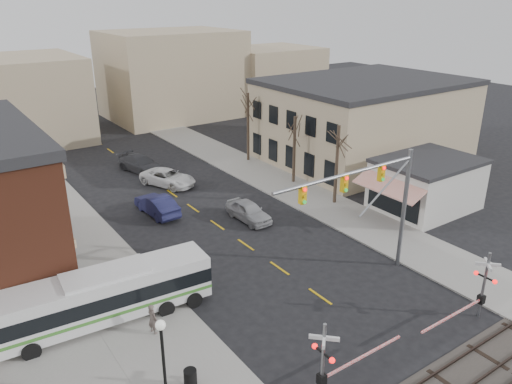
% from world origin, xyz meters
% --- Properties ---
extents(ground, '(160.00, 160.00, 0.00)m').
position_xyz_m(ground, '(0.00, 0.00, 0.00)').
color(ground, black).
rests_on(ground, ground).
extents(sidewalk_west, '(5.00, 60.00, 0.12)m').
position_xyz_m(sidewalk_west, '(-9.50, 20.00, 0.06)').
color(sidewalk_west, gray).
rests_on(sidewalk_west, ground).
extents(sidewalk_east, '(5.00, 60.00, 0.12)m').
position_xyz_m(sidewalk_east, '(9.50, 20.00, 0.06)').
color(sidewalk_east, gray).
rests_on(sidewalk_east, ground).
extents(tan_building, '(20.30, 15.30, 8.50)m').
position_xyz_m(tan_building, '(22.00, 20.00, 4.26)').
color(tan_building, tan).
rests_on(tan_building, ground).
extents(awning_shop, '(9.74, 6.20, 4.30)m').
position_xyz_m(awning_shop, '(15.97, 7.00, 2.16)').
color(awning_shop, beige).
rests_on(awning_shop, ground).
extents(tree_east_a, '(0.28, 0.28, 6.75)m').
position_xyz_m(tree_east_a, '(10.50, 12.00, 3.50)').
color(tree_east_a, '#382B21').
rests_on(tree_east_a, sidewalk_east).
extents(tree_east_b, '(0.28, 0.28, 6.30)m').
position_xyz_m(tree_east_b, '(10.80, 18.00, 3.27)').
color(tree_east_b, '#382B21').
rests_on(tree_east_b, sidewalk_east).
extents(tree_east_c, '(0.28, 0.28, 7.20)m').
position_xyz_m(tree_east_c, '(11.00, 26.00, 3.72)').
color(tree_east_c, '#382B21').
rests_on(tree_east_c, sidewalk_east).
extents(transit_bus, '(11.41, 3.29, 2.90)m').
position_xyz_m(transit_bus, '(-11.05, 6.88, 1.65)').
color(transit_bus, silver).
rests_on(transit_bus, ground).
extents(traffic_signal_mast, '(10.62, 0.30, 8.00)m').
position_xyz_m(traffic_signal_mast, '(3.85, 1.89, 5.77)').
color(traffic_signal_mast, gray).
rests_on(traffic_signal_mast, ground).
extents(rr_crossing_west, '(5.60, 1.36, 4.00)m').
position_xyz_m(rr_crossing_west, '(-4.94, -4.07, 1.97)').
color(rr_crossing_west, gray).
rests_on(rr_crossing_west, ground).
extents(rr_crossing_east, '(5.60, 1.36, 4.00)m').
position_xyz_m(rr_crossing_east, '(5.55, -4.50, 1.97)').
color(rr_crossing_east, gray).
rests_on(rr_crossing_east, ground).
extents(street_lamp, '(0.44, 0.44, 4.11)m').
position_xyz_m(street_lamp, '(-11.04, -0.22, 3.07)').
color(street_lamp, black).
rests_on(street_lamp, sidewalk_west).
extents(trash_bin, '(0.60, 0.60, 0.97)m').
position_xyz_m(trash_bin, '(-9.86, -0.28, 0.61)').
color(trash_bin, black).
rests_on(trash_bin, sidewalk_west).
extents(car_a, '(1.95, 4.57, 1.54)m').
position_xyz_m(car_a, '(2.55, 13.41, 0.77)').
color(car_a, '#99999D').
rests_on(car_a, ground).
extents(car_b, '(2.05, 5.10, 1.65)m').
position_xyz_m(car_b, '(-2.94, 18.61, 0.82)').
color(car_b, '#1A1B41').
rests_on(car_b, ground).
extents(car_c, '(4.50, 6.01, 1.52)m').
position_xyz_m(car_c, '(0.68, 24.13, 0.76)').
color(car_c, white).
rests_on(car_c, ground).
extents(car_d, '(3.64, 5.93, 1.60)m').
position_xyz_m(car_d, '(0.13, 29.33, 0.80)').
color(car_d, '#38393D').
rests_on(car_d, ground).
extents(pedestrian_near, '(0.56, 0.71, 1.72)m').
position_xyz_m(pedestrian_near, '(-9.61, 4.38, 0.98)').
color(pedestrian_near, '#5C504A').
rests_on(pedestrian_near, sidewalk_west).
extents(pedestrian_far, '(1.15, 1.04, 1.93)m').
position_xyz_m(pedestrian_far, '(-10.64, 8.30, 1.09)').
color(pedestrian_far, '#323C57').
rests_on(pedestrian_far, sidewalk_west).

